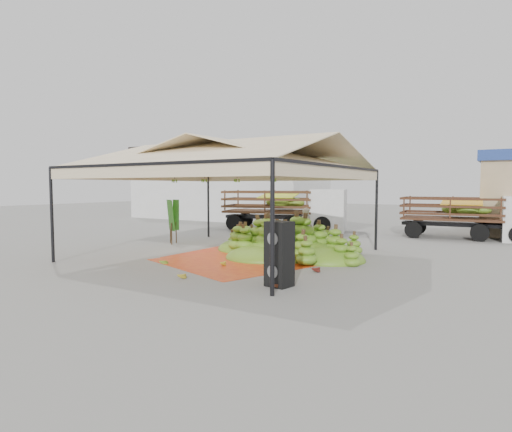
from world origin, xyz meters
The scene contains 17 objects.
ground centered at (0.00, 0.00, 0.00)m, with size 90.00×90.00×0.00m, color slate.
canopy_tent centered at (0.00, 0.00, 3.30)m, with size 8.10×8.10×4.00m.
building_white centered at (-10.00, 14.00, 2.71)m, with size 14.30×6.30×5.40m.
tarp_left centered at (0.58, 0.51, 0.01)m, with size 4.49×4.28×0.01m, color #D95014.
tarp_right centered at (1.00, -0.64, 0.01)m, with size 4.36×4.57×0.01m, color #D45213.
banana_heap centered at (1.74, 1.14, 0.65)m, with size 6.11×5.02×1.31m, color #4C811B.
hand_yellow_a centered at (1.06, -3.70, 0.10)m, with size 0.43×0.35×0.20m, color gold.
hand_yellow_b centered at (0.90, -1.70, 0.10)m, with size 0.43×0.35×0.20m, color gold.
hand_red_a centered at (3.70, -1.09, 0.11)m, with size 0.48×0.39×0.22m, color #591814.
hand_red_b centered at (3.70, -3.31, 0.09)m, with size 0.38×0.31×0.17m, color #572D14.
hand_green centered at (-0.81, -2.38, 0.09)m, with size 0.38×0.31×0.17m, color #357217.
hanging_bunches centered at (-0.88, 0.73, 2.62)m, with size 4.74×0.24×0.20m.
speaker_stack centered at (3.70, -3.12, 0.79)m, with size 0.65×0.59×1.57m.
banana_leaves centered at (-3.70, 1.35, 0.00)m, with size 0.96×1.36×3.70m, color #297C21, non-canonical shape.
vendor centered at (1.66, 2.81, 0.80)m, with size 0.58×0.38×1.60m, color gray.
truck_left centered at (-2.07, 8.68, 1.38)m, with size 6.88×3.87×2.24m.
truck_right centered at (6.87, 9.66, 1.22)m, with size 5.87×2.35×1.97m.
Camera 1 is at (8.55, -12.09, 2.42)m, focal length 30.00 mm.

